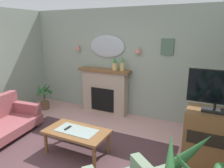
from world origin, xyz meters
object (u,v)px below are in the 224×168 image
wall_sconce_left (78,47)px  wall_sconce_right (138,50)px  framed_picture (167,47)px  tv_flatscreen (217,90)px  tv_cabinet (211,137)px  potted_plant_small_fern (44,97)px  mantel_vase_centre (115,64)px  tv_remote (68,128)px  wall_mirror (107,46)px  mantel_vase_right (122,63)px  fireplace (105,91)px  coffee_table (77,133)px

wall_sconce_left → wall_sconce_right: same height
framed_picture → tv_flatscreen: bearing=-52.1°
tv_cabinet → potted_plant_small_fern: (-4.14, 0.66, -0.10)m
wall_sconce_left → mantel_vase_centre: bearing=-6.0°
wall_sconce_right → tv_remote: wall_sconce_right is taller
wall_mirror → tv_flatscreen: bearing=-27.8°
framed_picture → potted_plant_small_fern: 3.46m
framed_picture → tv_remote: (-1.20, -2.08, -1.30)m
mantel_vase_right → tv_flatscreen: tv_flatscreen is taller
framed_picture → tv_remote: size_ratio=2.25×
wall_sconce_left → tv_flatscreen: size_ratio=0.17×
mantel_vase_right → wall_sconce_left: 1.39m
tv_remote → tv_cabinet: tv_cabinet is taller
wall_mirror → tv_remote: 2.44m
fireplace → coffee_table: bearing=-76.1°
tv_remote → mantel_vase_right: bearing=84.0°
wall_sconce_right → coffee_table: wall_sconce_right is taller
potted_plant_small_fern → coffee_table: bearing=-34.0°
wall_mirror → framed_picture: size_ratio=2.67×
fireplace → tv_cabinet: 2.82m
fireplace → framed_picture: size_ratio=3.78×
mantel_vase_right → wall_sconce_right: 0.49m
mantel_vase_centre → framed_picture: bearing=8.5°
wall_sconce_left → potted_plant_small_fern: wall_sconce_left is taller
mantel_vase_right → wall_mirror: size_ratio=0.37×
wall_sconce_left → potted_plant_small_fern: bearing=-140.2°
fireplace → wall_mirror: bearing=90.0°
wall_mirror → potted_plant_small_fern: (-1.59, -0.67, -1.36)m
fireplace → wall_mirror: size_ratio=1.42×
wall_sconce_right → coffee_table: bearing=-100.6°
fireplace → tv_flatscreen: 2.90m
mantel_vase_centre → wall_sconce_right: size_ratio=2.39×
tv_remote → framed_picture: bearing=60.0°
tv_flatscreen → framed_picture: bearing=127.9°
fireplace → potted_plant_small_fern: fireplace is taller
wall_sconce_right → framed_picture: framed_picture is taller
tv_flatscreen → wall_sconce_right: bearing=142.8°
fireplace → tv_cabinet: size_ratio=1.51×
wall_sconce_left → tv_remote: (1.15, -2.02, -1.21)m
mantel_vase_centre → wall_sconce_right: 0.66m
potted_plant_small_fern → fireplace: bearing=18.3°
mantel_vase_centre → coffee_table: mantel_vase_centre is taller
wall_sconce_right → tv_cabinet: 2.45m
wall_mirror → wall_sconce_left: bearing=-176.6°
wall_mirror → framed_picture: (1.50, 0.01, 0.04)m
mantel_vase_right → wall_sconce_left: (-1.35, 0.12, 0.32)m
framed_picture → tv_flatscreen: (1.05, -1.35, -0.50)m
fireplace → tv_cabinet: bearing=-24.8°
mantel_vase_right → wall_sconce_right: size_ratio=2.55×
mantel_vase_right → tv_flatscreen: size_ratio=0.42×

